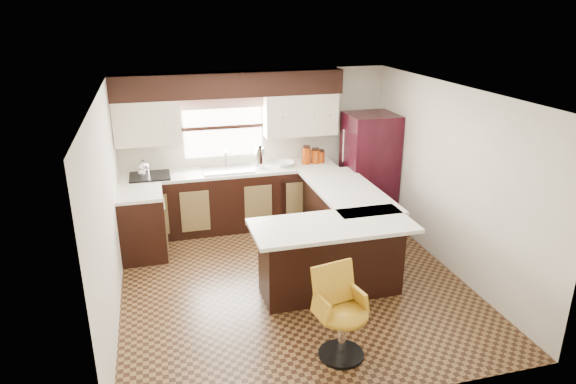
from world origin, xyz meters
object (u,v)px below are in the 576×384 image
object	(u,v)px
peninsula_long	(343,223)
peninsula_return	(331,259)
refrigerator	(369,169)
bar_chair	(343,315)

from	to	relation	value
peninsula_long	peninsula_return	distance (m)	1.11
peninsula_long	refrigerator	distance (m)	1.35
peninsula_return	refrigerator	size ratio (longest dim) A/B	0.94
peninsula_long	peninsula_return	size ratio (longest dim) A/B	1.18
peninsula_return	bar_chair	bearing A→B (deg)	-104.04
peninsula_return	bar_chair	xyz separation A→B (m)	(-0.30, -1.19, 0.02)
peninsula_long	refrigerator	size ratio (longest dim) A/B	1.12
peninsula_long	bar_chair	world-z (taller)	bar_chair
bar_chair	peninsula_return	bearing A→B (deg)	64.35
peninsula_long	bar_chair	distance (m)	2.31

